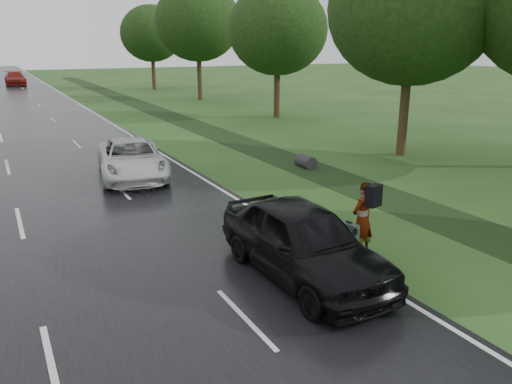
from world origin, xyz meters
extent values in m
plane|color=#254418|center=(0.00, 0.00, 0.00)|extent=(220.00, 220.00, 0.00)
cube|color=silver|center=(6.75, 45.00, 0.04)|extent=(0.12, 180.00, 0.01)
cube|color=black|center=(11.50, 20.00, 0.00)|extent=(2.20, 120.00, 0.01)
cylinder|color=#2D2D2D|center=(11.50, 10.00, 0.25)|extent=(0.56, 1.00, 0.56)
cylinder|color=#352716|center=(17.00, 10.00, 1.92)|extent=(0.44, 0.44, 3.84)
ellipsoid|color=black|center=(17.00, 10.00, 6.69)|extent=(7.60, 7.60, 6.84)
cylinder|color=#352716|center=(18.20, 24.00, 1.76)|extent=(0.44, 0.44, 3.52)
ellipsoid|color=black|center=(18.20, 24.00, 6.14)|extent=(7.00, 7.00, 6.30)
cylinder|color=#352716|center=(17.80, 38.00, 2.08)|extent=(0.44, 0.44, 4.16)
ellipsoid|color=black|center=(17.80, 38.00, 7.16)|extent=(8.00, 8.00, 7.20)
cylinder|color=#352716|center=(17.50, 52.00, 1.84)|extent=(0.44, 0.44, 3.68)
ellipsoid|color=black|center=(17.50, 52.00, 6.38)|extent=(7.20, 7.20, 6.48)
imported|color=#A5998C|center=(7.51, 1.42, 0.96)|extent=(0.79, 0.62, 1.92)
cube|color=black|center=(7.58, 1.15, 1.64)|extent=(0.43, 0.32, 0.54)
cube|color=#385246|center=(7.09, 1.42, 0.70)|extent=(0.30, 0.56, 0.44)
cube|color=black|center=(7.09, 1.42, 0.96)|extent=(0.09, 0.19, 0.04)
imported|color=silver|center=(4.37, 11.73, 0.78)|extent=(3.27, 5.67, 1.49)
imported|color=black|center=(5.49, 1.01, 0.90)|extent=(2.12, 5.10, 1.73)
imported|color=maroon|center=(3.09, 65.90, 0.90)|extent=(2.44, 5.94, 1.72)
camera|label=1|loc=(-0.33, -7.68, 5.14)|focal=35.00mm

